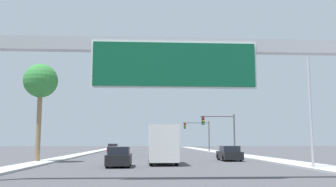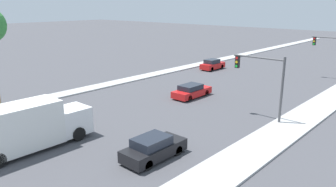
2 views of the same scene
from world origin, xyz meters
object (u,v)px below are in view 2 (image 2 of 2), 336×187
Objects in this scene: truck_box_primary at (25,128)px; car_mid_right at (212,65)px; car_far_center at (153,148)px; car_near_center at (192,91)px; traffic_light_near_intersection at (265,76)px.

car_mid_right is at bearing 102.49° from truck_box_primary.
car_far_center is 0.95× the size of car_near_center.
car_far_center is 11.86m from traffic_light_near_intersection.
traffic_light_near_intersection is at bearing 61.78° from truck_box_primary.
car_near_center is 0.84× the size of traffic_light_near_intersection.
car_near_center is (-7.00, 12.78, -0.05)m from car_far_center.
truck_box_primary is (0.00, -17.65, 1.01)m from car_near_center.
truck_box_primary is 1.52× the size of traffic_light_near_intersection.
car_mid_right is 0.76× the size of traffic_light_near_intersection.
car_far_center reaches higher than car_near_center.
car_near_center is at bearing 170.50° from traffic_light_near_intersection.
car_mid_right is 32.38m from truck_box_primary.
car_near_center is 0.55× the size of truck_box_primary.
truck_box_primary is 18.50m from traffic_light_near_intersection.
truck_box_primary is (7.00, -31.60, 0.94)m from car_mid_right.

